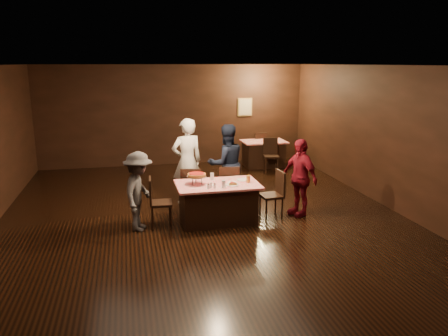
{
  "coord_description": "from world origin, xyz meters",
  "views": [
    {
      "loc": [
        -1.42,
        -8.17,
        3.05
      ],
      "look_at": [
        0.43,
        0.08,
        1.0
      ],
      "focal_mm": 35.0,
      "sensor_mm": 36.0,
      "label": 1
    }
  ],
  "objects_px": {
    "chair_far_left": "(192,189)",
    "chair_back_far": "(258,147)",
    "glass_back": "(212,176)",
    "diner_grey_knit": "(139,191)",
    "main_table": "(218,203)",
    "plate_empty": "(243,180)",
    "diner_white_jacket": "(187,161)",
    "pizza_stand": "(197,175)",
    "diner_red_shirt": "(300,177)",
    "chair_end_right": "(271,195)",
    "chair_far_right": "(229,187)",
    "chair_back_near": "(271,155)",
    "glass_front_left": "(224,184)",
    "diner_navy_hoodie": "(226,164)",
    "back_table": "(264,154)",
    "glass_amber": "(248,179)",
    "chair_end_left": "(161,202)"
  },
  "relations": [
    {
      "from": "diner_white_jacket",
      "to": "plate_empty",
      "type": "distance_m",
      "value": 1.51
    },
    {
      "from": "glass_front_left",
      "to": "diner_red_shirt",
      "type": "bearing_deg",
      "value": 11.37
    },
    {
      "from": "chair_back_far",
      "to": "pizza_stand",
      "type": "distance_m",
      "value": 5.59
    },
    {
      "from": "glass_back",
      "to": "plate_empty",
      "type": "bearing_deg",
      "value": -14.04
    },
    {
      "from": "chair_end_right",
      "to": "chair_back_near",
      "type": "height_order",
      "value": "same"
    },
    {
      "from": "chair_back_far",
      "to": "chair_back_near",
      "type": "bearing_deg",
      "value": 77.85
    },
    {
      "from": "diner_grey_knit",
      "to": "pizza_stand",
      "type": "relative_size",
      "value": 3.9
    },
    {
      "from": "back_table",
      "to": "glass_front_left",
      "type": "distance_m",
      "value": 5.16
    },
    {
      "from": "pizza_stand",
      "to": "diner_white_jacket",
      "type": "bearing_deg",
      "value": 90.46
    },
    {
      "from": "glass_front_left",
      "to": "chair_end_left",
      "type": "bearing_deg",
      "value": 165.38
    },
    {
      "from": "chair_back_near",
      "to": "diner_white_jacket",
      "type": "relative_size",
      "value": 0.5
    },
    {
      "from": "chair_end_right",
      "to": "glass_back",
      "type": "relative_size",
      "value": 6.79
    },
    {
      "from": "chair_back_far",
      "to": "diner_red_shirt",
      "type": "height_order",
      "value": "diner_red_shirt"
    },
    {
      "from": "glass_front_left",
      "to": "chair_back_far",
      "type": "bearing_deg",
      "value": 66.5
    },
    {
      "from": "back_table",
      "to": "diner_red_shirt",
      "type": "bearing_deg",
      "value": -98.16
    },
    {
      "from": "diner_white_jacket",
      "to": "diner_navy_hoodie",
      "type": "distance_m",
      "value": 0.87
    },
    {
      "from": "glass_back",
      "to": "diner_white_jacket",
      "type": "bearing_deg",
      "value": 109.79
    },
    {
      "from": "chair_far_right",
      "to": "chair_back_far",
      "type": "height_order",
      "value": "same"
    },
    {
      "from": "main_table",
      "to": "back_table",
      "type": "height_order",
      "value": "same"
    },
    {
      "from": "main_table",
      "to": "chair_end_right",
      "type": "height_order",
      "value": "chair_end_right"
    },
    {
      "from": "chair_back_near",
      "to": "glass_back",
      "type": "relative_size",
      "value": 6.79
    },
    {
      "from": "chair_back_far",
      "to": "glass_amber",
      "type": "distance_m",
      "value": 5.27
    },
    {
      "from": "chair_end_left",
      "to": "chair_back_near",
      "type": "distance_m",
      "value": 4.97
    },
    {
      "from": "chair_end_right",
      "to": "diner_red_shirt",
      "type": "xyz_separation_m",
      "value": [
        0.6,
        0.03,
        0.32
      ]
    },
    {
      "from": "diner_grey_knit",
      "to": "glass_back",
      "type": "bearing_deg",
      "value": -56.21
    },
    {
      "from": "chair_end_right",
      "to": "glass_front_left",
      "type": "height_order",
      "value": "chair_end_right"
    },
    {
      "from": "plate_empty",
      "to": "diner_red_shirt",
      "type": "bearing_deg",
      "value": -5.82
    },
    {
      "from": "glass_front_left",
      "to": "chair_end_right",
      "type": "bearing_deg",
      "value": 15.95
    },
    {
      "from": "main_table",
      "to": "diner_grey_knit",
      "type": "relative_size",
      "value": 1.08
    },
    {
      "from": "diner_grey_knit",
      "to": "main_table",
      "type": "bearing_deg",
      "value": -67.78
    },
    {
      "from": "diner_navy_hoodie",
      "to": "plate_empty",
      "type": "xyz_separation_m",
      "value": [
        0.1,
        -1.03,
        -0.1
      ]
    },
    {
      "from": "back_table",
      "to": "chair_end_right",
      "type": "relative_size",
      "value": 1.37
    },
    {
      "from": "diner_white_jacket",
      "to": "diner_red_shirt",
      "type": "bearing_deg",
      "value": 136.12
    },
    {
      "from": "plate_empty",
      "to": "diner_grey_knit",
      "type": "bearing_deg",
      "value": -173.12
    },
    {
      "from": "chair_end_right",
      "to": "diner_navy_hoodie",
      "type": "xyz_separation_m",
      "value": [
        -0.65,
        1.18,
        0.4
      ]
    },
    {
      "from": "pizza_stand",
      "to": "chair_end_right",
      "type": "bearing_deg",
      "value": -1.91
    },
    {
      "from": "chair_far_right",
      "to": "chair_back_near",
      "type": "height_order",
      "value": "same"
    },
    {
      "from": "diner_white_jacket",
      "to": "diner_grey_knit",
      "type": "distance_m",
      "value": 1.79
    },
    {
      "from": "main_table",
      "to": "glass_front_left",
      "type": "height_order",
      "value": "glass_front_left"
    },
    {
      "from": "pizza_stand",
      "to": "glass_back",
      "type": "relative_size",
      "value": 2.71
    },
    {
      "from": "diner_white_jacket",
      "to": "pizza_stand",
      "type": "bearing_deg",
      "value": 77.55
    },
    {
      "from": "chair_far_left",
      "to": "plate_empty",
      "type": "distance_m",
      "value": 1.16
    },
    {
      "from": "chair_far_left",
      "to": "glass_back",
      "type": "relative_size",
      "value": 6.79
    },
    {
      "from": "glass_front_left",
      "to": "chair_far_left",
      "type": "bearing_deg",
      "value": 113.2
    },
    {
      "from": "chair_far_left",
      "to": "chair_back_far",
      "type": "distance_m",
      "value": 4.97
    },
    {
      "from": "chair_far_right",
      "to": "chair_back_near",
      "type": "relative_size",
      "value": 1.0
    },
    {
      "from": "chair_end_left",
      "to": "diner_red_shirt",
      "type": "height_order",
      "value": "diner_red_shirt"
    },
    {
      "from": "glass_front_left",
      "to": "diner_white_jacket",
      "type": "bearing_deg",
      "value": 106.04
    },
    {
      "from": "chair_far_left",
      "to": "diner_navy_hoodie",
      "type": "height_order",
      "value": "diner_navy_hoodie"
    },
    {
      "from": "chair_far_left",
      "to": "chair_end_right",
      "type": "xyz_separation_m",
      "value": [
        1.5,
        -0.75,
        0.0
      ]
    }
  ]
}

